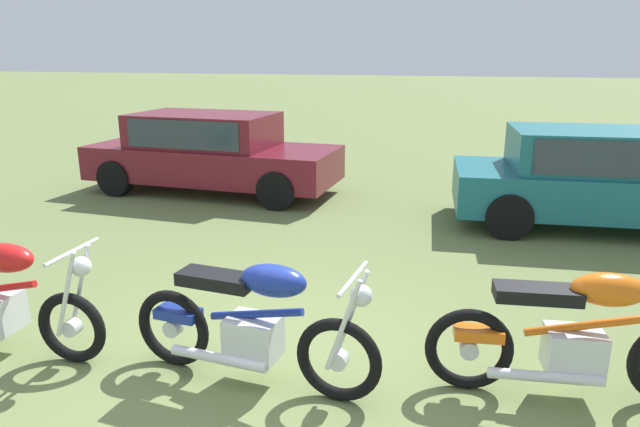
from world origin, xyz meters
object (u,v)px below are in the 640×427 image
motorcycle_blue (253,324)px  car_burgundy (210,149)px  motorcycle_orange (576,337)px  car_teal (597,174)px

motorcycle_blue → car_burgundy: 6.46m
motorcycle_blue → car_burgundy: bearing=123.8°
motorcycle_orange → car_burgundy: car_burgundy is taller
car_burgundy → motorcycle_orange: bearing=-41.5°
motorcycle_orange → car_teal: size_ratio=0.50×
motorcycle_blue → car_burgundy: car_burgundy is taller
motorcycle_blue → motorcycle_orange: size_ratio=0.99×
motorcycle_blue → car_teal: 6.08m
motorcycle_orange → car_teal: car_teal is taller
motorcycle_blue → car_teal: size_ratio=0.49×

